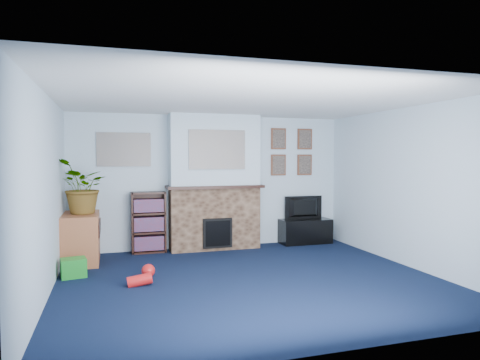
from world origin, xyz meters
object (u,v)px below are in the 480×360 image
object	(u,v)px
television	(305,208)
bookshelf	(149,224)
sideboard	(81,240)
tv_stand	(305,231)

from	to	relation	value
television	bookshelf	world-z (taller)	bookshelf
television	bookshelf	size ratio (longest dim) A/B	0.72
sideboard	bookshelf	bearing A→B (deg)	20.70
television	sideboard	world-z (taller)	television
tv_stand	bookshelf	bearing A→B (deg)	178.51
bookshelf	sideboard	xyz separation A→B (m)	(-1.08, -0.41, -0.15)
tv_stand	television	xyz separation A→B (m)	(0.00, 0.02, 0.46)
tv_stand	sideboard	distance (m)	4.04
television	bookshelf	xyz separation A→B (m)	(-2.94, 0.06, -0.18)
bookshelf	sideboard	world-z (taller)	bookshelf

